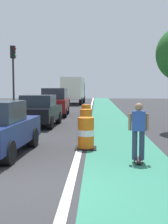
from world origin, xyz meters
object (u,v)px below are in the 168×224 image
Objects in this scene: traffic_barrel_front at (86,134)px; delivery_truck_down_block at (74,89)px; parked_suv_third at (55,102)px; traffic_barrel_mid at (86,121)px; pedestrian_crossing at (21,104)px; skateboarder_on_lane at (138,130)px; traffic_barrel_back at (86,114)px; traffic_light_corner at (13,68)px; parked_sedan_second at (39,111)px.

traffic_barrel_front is 27.48m from delivery_truck_down_block.
traffic_barrel_front is at bearing -77.45° from parked_suv_third.
traffic_barrel_mid is 9.15m from pedestrian_crossing.
pedestrian_crossing reaches higher than traffic_barrel_front.
skateboarder_on_lane reaches higher than traffic_barrel_back.
parked_suv_third is 2.46m from pedestrian_crossing.
delivery_truck_down_block reaches higher than parked_suv_third.
traffic_barrel_front is at bearing -88.20° from traffic_barrel_back.
traffic_barrel_back is (-1.78, 9.30, -0.38)m from skateboarder_on_lane.
traffic_light_corner is at bearing 154.20° from pedestrian_crossing.
parked_suv_third is 3.89m from traffic_light_corner.
delivery_truck_down_block is at bearing 97.76° from skateboarder_on_lane.
delivery_truck_down_block is 16.04m from pedestrian_crossing.
parked_sedan_second is 6.14m from parked_suv_third.
parked_suv_third is 2.89× the size of pedestrian_crossing.
parked_sedan_second is 3.83× the size of traffic_barrel_front.
skateboarder_on_lane is 15.70m from traffic_light_corner.
skateboarder_on_lane is 8.98m from parked_sedan_second.
parked_suv_third is at bearing 89.74° from parked_sedan_second.
traffic_light_corner is at bearing 141.25° from traffic_barrel_back.
traffic_light_corner reaches higher than traffic_barrel_front.
delivery_truck_down_block is 15.92m from traffic_light_corner.
traffic_barrel_front is 0.14× the size of delivery_truck_down_block.
parked_suv_third is 0.91× the size of traffic_light_corner.
traffic_barrel_back is at bearing 100.85° from skateboarder_on_lane.
delivery_truck_down_block is at bearing 80.47° from pedestrian_crossing.
skateboarder_on_lane is at bearing -63.66° from pedestrian_crossing.
traffic_light_corner is 2.73m from pedestrian_crossing.
traffic_light_corner is at bearing 115.71° from traffic_barrel_front.
parked_sedan_second is 3.83× the size of traffic_barrel_back.
delivery_truck_down_block reaches higher than traffic_barrel_mid.
traffic_light_corner is (-2.97, 5.80, 2.67)m from parked_sedan_second.
delivery_truck_down_block is 1.50× the size of traffic_light_corner.
parked_sedan_second reaches higher than traffic_barrel_front.
skateboarder_on_lane is at bearing -82.24° from delivery_truck_down_block.
traffic_barrel_back is at bearing -38.75° from traffic_light_corner.
skateboarder_on_lane is 1.55× the size of traffic_barrel_back.
traffic_barrel_mid is at bearing 106.39° from skateboarder_on_lane.
pedestrian_crossing is at bearing 116.34° from skateboarder_on_lane.
traffic_barrel_front is (2.71, -12.19, -0.50)m from parked_suv_third.
traffic_barrel_front is 0.68× the size of pedestrian_crossing.
traffic_light_corner reaches higher than delivery_truck_down_block.
skateboarder_on_lane is at bearing -61.47° from parked_sedan_second.
parked_suv_third is 15.18m from delivery_truck_down_block.
skateboarder_on_lane is 14.66m from parked_suv_third.
parked_sedan_second is 2.59× the size of pedestrian_crossing.
pedestrian_crossing is (-2.34, 5.50, 0.03)m from parked_sedan_second.
skateboarder_on_lane reaches higher than traffic_barrel_mid.
traffic_light_corner is at bearing 117.92° from skateboarder_on_lane.
parked_suv_third is 4.27× the size of traffic_barrel_mid.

